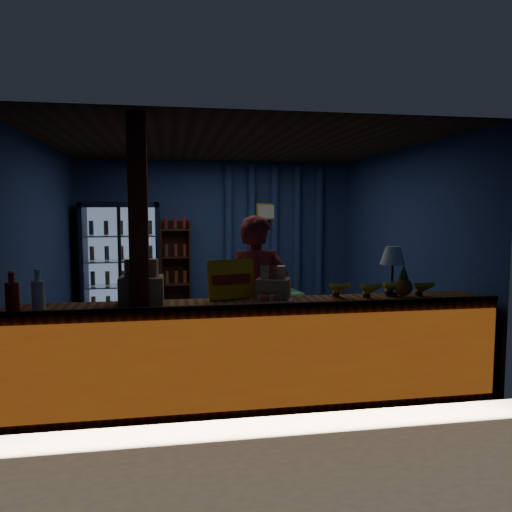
{
  "coord_description": "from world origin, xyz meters",
  "views": [
    {
      "loc": [
        -0.79,
        -6.29,
        1.79
      ],
      "look_at": [
        0.27,
        -0.2,
        1.21
      ],
      "focal_mm": 35.0,
      "sensor_mm": 36.0,
      "label": 1
    }
  ],
  "objects_px": {
    "green_chair": "(281,307)",
    "pastry_tray": "(270,299)",
    "table_lamp": "(393,257)",
    "shopkeeper": "(257,302)"
  },
  "relations": [
    {
      "from": "green_chair",
      "to": "pastry_tray",
      "type": "relative_size",
      "value": 1.43
    },
    {
      "from": "shopkeeper",
      "to": "pastry_tray",
      "type": "distance_m",
      "value": 0.44
    },
    {
      "from": "shopkeeper",
      "to": "green_chair",
      "type": "distance_m",
      "value": 2.89
    },
    {
      "from": "pastry_tray",
      "to": "table_lamp",
      "type": "xyz_separation_m",
      "value": [
        1.21,
        0.07,
        0.35
      ]
    },
    {
      "from": "pastry_tray",
      "to": "shopkeeper",
      "type": "bearing_deg",
      "value": 96.51
    },
    {
      "from": "green_chair",
      "to": "table_lamp",
      "type": "bearing_deg",
      "value": 89.53
    },
    {
      "from": "pastry_tray",
      "to": "table_lamp",
      "type": "bearing_deg",
      "value": 3.13
    },
    {
      "from": "green_chair",
      "to": "pastry_tray",
      "type": "height_order",
      "value": "pastry_tray"
    },
    {
      "from": "green_chair",
      "to": "pastry_tray",
      "type": "distance_m",
      "value": 3.3
    },
    {
      "from": "shopkeeper",
      "to": "green_chair",
      "type": "height_order",
      "value": "shopkeeper"
    }
  ]
}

